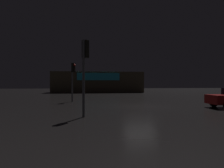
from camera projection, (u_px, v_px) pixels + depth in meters
ground_plane at (140, 106)px, 17.54m from camera, size 120.00×120.00×0.00m
store_building at (97, 82)px, 44.37m from camera, size 17.81×6.33×4.06m
traffic_signal_main at (73, 74)px, 21.64m from camera, size 0.43×0.42×3.83m
traffic_signal_opposite at (85, 62)px, 12.01m from camera, size 0.42×0.43×4.20m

